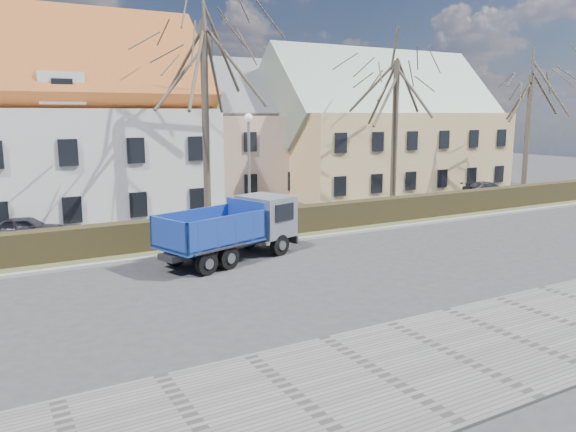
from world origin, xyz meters
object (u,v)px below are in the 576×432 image
streetlight (249,174)px  parked_car_b (487,189)px  dump_truck (226,231)px  cart_frame (199,252)px  parked_car_a (26,229)px

streetlight → parked_car_b: 20.82m
dump_truck → cart_frame: dump_truck is taller
parked_car_a → dump_truck: bearing=-121.9°
cart_frame → parked_car_a: (-5.96, 7.05, 0.31)m
streetlight → parked_car_a: (-9.89, 3.78, -2.41)m
dump_truck → parked_car_b: size_ratio=1.65×
parked_car_a → parked_car_b: parked_car_a is taller
streetlight → parked_car_a: bearing=159.1°
streetlight → parked_car_b: streetlight is taller
dump_truck → parked_car_a: bearing=111.9°
streetlight → dump_truck: bearing=-126.2°
cart_frame → parked_car_b: (24.39, 6.29, 0.26)m
parked_car_a → cart_frame: bearing=-121.9°
streetlight → parked_car_b: bearing=8.4°
cart_frame → parked_car_b: parked_car_b is taller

